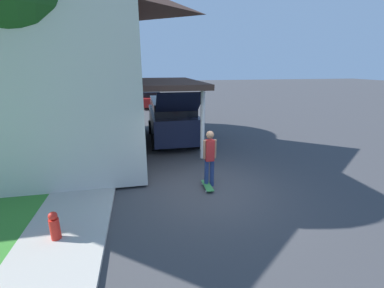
# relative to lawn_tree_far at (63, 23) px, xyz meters

# --- Properties ---
(ground_plane) EXTENTS (120.00, 120.00, 0.00)m
(ground_plane) POSITION_rel_lawn_tree_far_xyz_m (5.50, -8.71, -5.74)
(ground_plane) COLOR #3D3D3F
(lawn) EXTENTS (10.00, 80.00, 0.08)m
(lawn) POSITION_rel_lawn_tree_far_xyz_m (-2.50, -2.71, -5.70)
(lawn) COLOR #387F2D
(lawn) RESTS_ON ground_plane
(sidewalk) EXTENTS (1.80, 80.00, 0.10)m
(sidewalk) POSITION_rel_lawn_tree_far_xyz_m (1.90, -2.71, -5.69)
(sidewalk) COLOR #ADA89E
(sidewalk) RESTS_ON ground_plane
(lawn_tree_far) EXTENTS (5.15, 5.15, 8.25)m
(lawn_tree_far) POSITION_rel_lawn_tree_far_xyz_m (0.00, 0.00, 0.00)
(lawn_tree_far) COLOR brown
(lawn_tree_far) RESTS_ON lawn
(suv_parked) EXTENTS (2.19, 5.52, 2.67)m
(suv_parked) POSITION_rel_lawn_tree_far_xyz_m (5.16, -3.23, -4.64)
(suv_parked) COLOR black
(suv_parked) RESTS_ON ground_plane
(car_down_street) EXTENTS (1.87, 4.36, 1.41)m
(car_down_street) POSITION_rel_lawn_tree_far_xyz_m (4.65, 8.24, -5.04)
(car_down_street) COLOR maroon
(car_down_street) RESTS_ON ground_plane
(skateboarder) EXTENTS (0.41, 0.23, 1.76)m
(skateboarder) POSITION_rel_lawn_tree_far_xyz_m (5.64, -8.61, -4.75)
(skateboarder) COLOR navy
(skateboarder) RESTS_ON ground_plane
(skateboard) EXTENTS (0.23, 0.80, 0.10)m
(skateboard) POSITION_rel_lawn_tree_far_xyz_m (5.55, -8.75, -5.66)
(skateboard) COLOR #337F3D
(skateboard) RESTS_ON ground_plane
(fire_hydrant) EXTENTS (0.20, 0.20, 0.63)m
(fire_hydrant) POSITION_rel_lawn_tree_far_xyz_m (1.79, -10.57, -5.33)
(fire_hydrant) COLOR red
(fire_hydrant) RESTS_ON sidewalk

